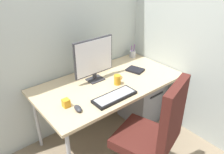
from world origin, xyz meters
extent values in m
plane|color=gray|center=(0.00, 0.00, 0.00)|extent=(8.00, 8.00, 0.00)
cube|color=#B7C1BC|center=(0.00, 0.45, 1.40)|extent=(3.10, 0.04, 2.80)
cube|color=#B7C1BC|center=(0.82, -0.22, 1.40)|extent=(0.04, 2.36, 2.80)
cube|color=#D1B78C|center=(0.00, 0.00, 0.71)|extent=(1.57, 0.83, 0.03)
cylinder|color=#B2B5BA|center=(0.72, -0.35, 0.35)|extent=(0.04, 0.04, 0.69)
cylinder|color=#B2B5BA|center=(-0.72, 0.35, 0.35)|extent=(0.04, 0.04, 0.69)
cylinder|color=#B2B5BA|center=(0.72, 0.35, 0.35)|extent=(0.04, 0.04, 0.69)
sphere|color=black|center=(0.07, -0.39, 0.03)|extent=(0.05, 0.05, 0.05)
cube|color=#B2B5BA|center=(-0.01, -0.50, 0.07)|extent=(0.19, 0.24, 0.03)
cylinder|color=#B2B5BA|center=(-0.09, -0.61, 0.22)|extent=(0.04, 0.04, 0.28)
cube|color=#4C1E19|center=(-0.09, -0.61, 0.41)|extent=(0.59, 0.60, 0.09)
cube|color=#4C1E19|center=(-0.02, -0.84, 0.76)|extent=(0.42, 0.19, 0.61)
cube|color=gray|center=(0.54, 0.00, 0.32)|extent=(0.44, 0.45, 0.63)
cube|color=#262628|center=(0.54, -0.23, 0.44)|extent=(0.22, 0.01, 0.02)
cube|color=#333338|center=(-0.09, 0.13, 0.73)|extent=(0.17, 0.14, 0.01)
cube|color=#333338|center=(-0.09, 0.14, 0.77)|extent=(0.04, 0.02, 0.07)
cube|color=#333338|center=(-0.09, 0.14, 0.99)|extent=(0.47, 0.02, 0.39)
cube|color=silver|center=(-0.09, 0.12, 0.99)|extent=(0.44, 0.01, 0.36)
cube|color=black|center=(-0.16, -0.28, 0.73)|extent=(0.44, 0.17, 0.03)
cube|color=#9EA0A5|center=(-0.16, -0.28, 0.75)|extent=(0.40, 0.13, 0.00)
ellipsoid|color=#333338|center=(-0.52, -0.22, 0.74)|extent=(0.07, 0.12, 0.04)
cylinder|color=#B2B5BA|center=(0.66, 0.32, 0.76)|extent=(0.08, 0.08, 0.08)
cylinder|color=#B2B5BA|center=(0.66, 0.32, 0.82)|extent=(0.03, 0.01, 0.12)
cylinder|color=#B2B5BA|center=(0.67, 0.32, 0.82)|extent=(0.03, 0.01, 0.12)
torus|color=#337FD8|center=(0.66, 0.32, 0.77)|extent=(0.03, 0.04, 0.01)
cylinder|color=purple|center=(0.68, 0.32, 0.82)|extent=(0.01, 0.02, 0.15)
cylinder|color=purple|center=(0.65, 0.33, 0.81)|extent=(0.01, 0.01, 0.14)
cube|color=black|center=(0.40, 0.01, 0.73)|extent=(0.19, 0.22, 0.02)
cylinder|color=orange|center=(0.03, -0.10, 0.77)|extent=(0.07, 0.07, 0.10)
torus|color=orange|center=(0.08, -0.10, 0.78)|extent=(0.05, 0.01, 0.05)
cube|color=orange|center=(-0.57, -0.11, 0.76)|extent=(0.06, 0.06, 0.07)
camera|label=1|loc=(-1.30, -1.62, 1.89)|focal=35.85mm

